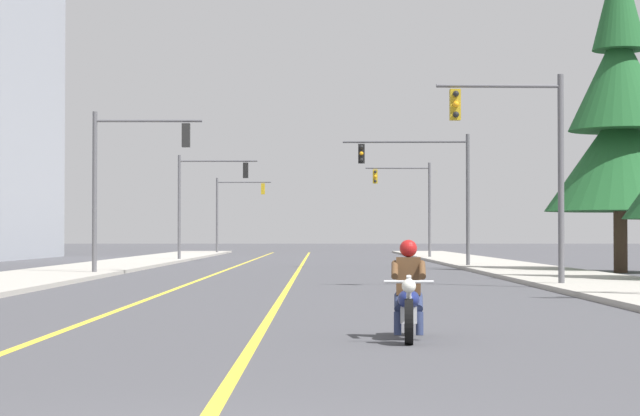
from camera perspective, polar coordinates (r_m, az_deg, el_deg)
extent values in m
cube|color=yellow|center=(52.63, -1.18, -2.98)|extent=(0.16, 100.00, 0.01)
cube|color=yellow|center=(52.78, -4.62, -2.97)|extent=(0.16, 100.00, 0.01)
cube|color=#ADA89E|center=(48.38, 9.97, -3.03)|extent=(4.40, 110.00, 0.14)
cube|color=#ADA89E|center=(48.65, -11.94, -3.01)|extent=(4.40, 110.00, 0.14)
cylinder|color=black|center=(16.47, 4.18, -5.53)|extent=(0.16, 0.65, 0.64)
cylinder|color=black|center=(18.02, 4.15, -5.16)|extent=(0.16, 0.65, 0.64)
cylinder|color=silver|center=(16.55, 4.17, -4.41)|extent=(0.09, 0.33, 0.68)
sphere|color=white|center=(16.39, 4.18, -3.79)|extent=(0.20, 0.20, 0.20)
cylinder|color=silver|center=(16.59, 4.17, -3.59)|extent=(0.70, 0.09, 0.04)
ellipsoid|color=navy|center=(17.11, 4.16, -4.43)|extent=(0.36, 0.58, 0.28)
cube|color=silver|center=(17.24, 4.16, -5.17)|extent=(0.27, 0.46, 0.24)
cube|color=black|center=(17.55, 4.15, -4.55)|extent=(0.32, 0.54, 0.12)
cube|color=navy|center=(17.95, 4.15, -4.22)|extent=(0.22, 0.37, 0.08)
cylinder|color=silver|center=(17.65, 3.70, -5.31)|extent=(0.12, 0.55, 0.08)
cube|color=brown|center=(17.50, 4.15, -3.31)|extent=(0.38, 0.26, 0.56)
sphere|color=#B21919|center=(17.47, 4.15, -1.97)|extent=(0.26, 0.26, 0.26)
cylinder|color=navy|center=(17.37, 4.62, -4.58)|extent=(0.17, 0.45, 0.30)
cylinder|color=navy|center=(17.21, 4.70, -5.61)|extent=(0.12, 0.16, 0.35)
cylinder|color=brown|center=(17.23, 4.82, -3.01)|extent=(0.14, 0.53, 0.27)
cylinder|color=navy|center=(17.37, 3.70, -4.58)|extent=(0.17, 0.45, 0.30)
cylinder|color=navy|center=(17.21, 3.63, -5.61)|extent=(0.12, 0.16, 0.35)
cylinder|color=brown|center=(17.23, 3.49, -3.01)|extent=(0.14, 0.53, 0.27)
cylinder|color=#56565B|center=(34.72, 11.46, 1.30)|extent=(0.18, 0.18, 6.20)
cylinder|color=#56565B|center=(34.57, 8.50, 5.87)|extent=(3.63, 0.25, 0.11)
cube|color=#B79319|center=(34.29, 6.42, 5.00)|extent=(0.31, 0.25, 0.90)
sphere|color=black|center=(34.17, 6.45, 5.53)|extent=(0.18, 0.18, 0.18)
sphere|color=orange|center=(34.14, 6.46, 5.03)|extent=(0.18, 0.18, 0.18)
sphere|color=black|center=(34.11, 6.46, 4.53)|extent=(0.18, 0.18, 0.18)
cylinder|color=#56565B|center=(45.11, -11.04, 0.70)|extent=(0.18, 0.18, 6.20)
cylinder|color=#56565B|center=(44.95, -8.48, 4.21)|extent=(4.05, 0.12, 0.11)
cube|color=black|center=(44.72, -6.68, 3.53)|extent=(0.30, 0.24, 0.90)
sphere|color=black|center=(44.90, -6.66, 3.89)|extent=(0.18, 0.18, 0.18)
sphere|color=orange|center=(44.87, -6.66, 3.51)|extent=(0.18, 0.18, 0.18)
sphere|color=black|center=(44.85, -6.66, 3.13)|extent=(0.18, 0.18, 0.18)
cylinder|color=#56565B|center=(54.61, 7.03, 0.34)|extent=(0.18, 0.18, 6.20)
cylinder|color=#56565B|center=(54.55, 4.00, 3.23)|extent=(5.79, 0.26, 0.11)
cube|color=black|center=(54.46, 1.87, 2.65)|extent=(0.31, 0.25, 0.90)
sphere|color=black|center=(54.32, 1.87, 2.98)|extent=(0.18, 0.18, 0.18)
sphere|color=orange|center=(54.30, 1.87, 2.66)|extent=(0.18, 0.18, 0.18)
sphere|color=black|center=(54.28, 1.87, 2.35)|extent=(0.18, 0.18, 0.18)
cylinder|color=#56565B|center=(68.86, -7.00, 0.00)|extent=(0.18, 0.18, 6.20)
cylinder|color=#56565B|center=(68.70, -5.11, 2.29)|extent=(4.55, 0.19, 0.11)
cube|color=black|center=(68.52, -3.79, 1.84)|extent=(0.30, 0.25, 0.90)
sphere|color=black|center=(68.70, -3.78, 2.08)|extent=(0.18, 0.18, 0.18)
sphere|color=orange|center=(68.68, -3.78, 1.83)|extent=(0.18, 0.18, 0.18)
sphere|color=black|center=(68.66, -3.78, 1.58)|extent=(0.18, 0.18, 0.18)
cylinder|color=#56565B|center=(75.92, 5.18, -0.13)|extent=(0.18, 0.18, 6.20)
cylinder|color=#56565B|center=(75.82, 3.63, 1.95)|extent=(4.13, 0.19, 0.11)
cube|color=#B79319|center=(75.68, 2.54, 1.54)|extent=(0.30, 0.25, 0.90)
sphere|color=black|center=(75.54, 2.54, 1.77)|extent=(0.18, 0.18, 0.18)
sphere|color=orange|center=(75.52, 2.54, 1.54)|extent=(0.18, 0.18, 0.18)
sphere|color=black|center=(75.51, 2.54, 1.31)|extent=(0.18, 0.18, 0.18)
cylinder|color=#56565B|center=(96.22, -5.17, -0.38)|extent=(0.18, 0.18, 6.20)
cylinder|color=#56565B|center=(96.04, -3.86, 1.26)|extent=(4.43, 0.32, 0.11)
cube|color=#B79319|center=(95.85, -2.94, 0.93)|extent=(0.31, 0.25, 0.90)
sphere|color=black|center=(96.02, -2.93, 1.11)|extent=(0.18, 0.18, 0.18)
sphere|color=orange|center=(96.01, -2.93, 0.93)|extent=(0.18, 0.18, 0.18)
sphere|color=black|center=(96.00, -2.93, 0.75)|extent=(0.18, 0.18, 0.18)
cylinder|color=#423023|center=(49.11, 14.22, -1.61)|extent=(0.55, 0.55, 2.50)
cone|color=#1E5628|center=(49.21, 14.20, 2.39)|extent=(6.10, 6.10, 4.37)
cone|color=#1E5628|center=(49.53, 14.17, 6.18)|extent=(4.15, 4.15, 4.37)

